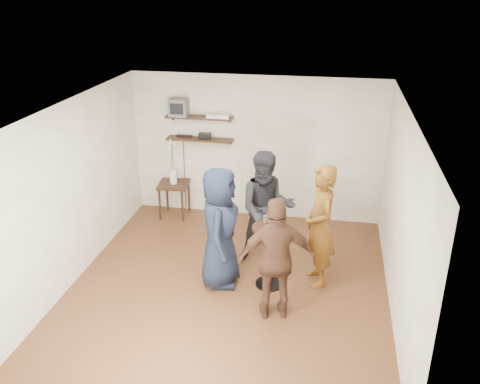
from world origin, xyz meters
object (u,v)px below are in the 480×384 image
Objects in this scene: dvd_deck at (219,116)px; person_brown at (277,260)px; person_dark at (267,208)px; side_table at (174,189)px; person_navy at (220,228)px; crt_monitor at (179,107)px; radio at (205,136)px; person_plaid at (320,226)px; drinks_table at (270,248)px.

person_brown is at bearing -64.27° from dvd_deck.
side_table is at bearing 133.49° from person_dark.
dvd_deck is 1.60m from side_table.
person_navy is at bearing -49.81° from person_brown.
side_table is at bearing 28.53° from person_navy.
crt_monitor is 0.18× the size of person_navy.
person_navy is (1.22, -2.25, -1.13)m from crt_monitor.
person_dark reaches higher than radio.
crt_monitor is 0.18× the size of person_dark.
side_table is at bearing -141.67° from person_plaid.
drinks_table is 0.77m from person_dark.
person_dark reaches higher than person_brown.
side_table is (-0.82, -0.20, -1.36)m from dvd_deck.
radio is at bearing 19.54° from side_table.
person_brown is (2.10, -2.88, -1.18)m from crt_monitor.
person_plaid reaches higher than person_dark.
drinks_table is 0.53× the size of person_navy.
drinks_table is (1.47, -2.20, -0.92)m from radio.
radio is at bearing -151.07° from person_plaid.
radio is 2.10m from person_dark.
person_navy is at bearing -71.14° from radio.
side_table is 2.47m from person_navy.
drinks_table is at bearing -90.00° from person_plaid.
radio reaches higher than drinks_table.
crt_monitor is at bearing -145.68° from person_plaid.
side_table is 3.26m from person_plaid.
drinks_table is at bearing -90.00° from person_navy.
person_dark is (1.07, -1.50, -1.00)m from dvd_deck.
person_brown is (1.39, -2.88, -1.06)m from dvd_deck.
person_navy is at bearing -77.22° from dvd_deck.
person_dark is (1.78, -1.50, -1.12)m from crt_monitor.
side_table is (-0.56, -0.20, -0.98)m from radio.
crt_monitor reaches higher than person_plaid.
dvd_deck is at bearing 0.00° from crt_monitor.
crt_monitor is at bearing 180.00° from dvd_deck.
drinks_table is 0.76m from person_navy.
dvd_deck is at bearing 113.48° from person_dark.
side_table is 0.36× the size of person_dark.
drinks_table is at bearing -90.00° from person_dark.
person_navy is at bearing -97.01° from person_plaid.
person_plaid is at bearing -132.80° from person_brown.
person_dark is at bearing 101.96° from drinks_table.
side_table is at bearing -160.46° from radio.
crt_monitor reaches higher than radio.
radio is (0.45, 0.00, -0.50)m from crt_monitor.
person_plaid is (1.89, -1.97, -1.00)m from dvd_deck.
person_navy is at bearing -61.50° from crt_monitor.
crt_monitor reaches higher than side_table.
crt_monitor is at bearing 127.88° from person_dark.
crt_monitor is 1.50m from side_table.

